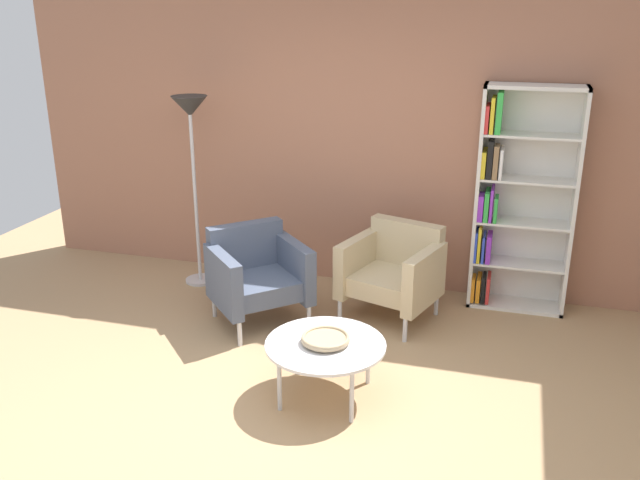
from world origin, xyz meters
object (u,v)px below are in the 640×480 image
at_px(bookshelf_tall, 515,199).
at_px(armchair_near_window, 394,270).
at_px(coffee_table_low, 325,347).
at_px(decorative_bowl, 325,338).
at_px(armchair_by_bookshelf, 256,273).
at_px(floor_lamp_torchiere, 191,129).

distance_m(bookshelf_tall, armchair_near_window, 1.18).
xyz_separation_m(coffee_table_low, decorative_bowl, (0.00, 0.00, 0.06)).
distance_m(armchair_by_bookshelf, floor_lamp_torchiere, 1.45).
xyz_separation_m(coffee_table_low, floor_lamp_torchiere, (-1.68, 1.57, 1.08)).
height_order(armchair_by_bookshelf, armchair_near_window, same).
bearing_deg(armchair_by_bookshelf, bookshelf_tall, -19.73).
bearing_deg(coffee_table_low, armchair_by_bookshelf, 131.75).
relative_size(decorative_bowl, armchair_by_bookshelf, 0.34).
relative_size(armchair_by_bookshelf, armchair_near_window, 1.09).
bearing_deg(coffee_table_low, decorative_bowl, 45.00).
distance_m(decorative_bowl, floor_lamp_torchiere, 2.51).
relative_size(armchair_near_window, floor_lamp_torchiere, 0.50).
bearing_deg(armchair_near_window, floor_lamp_torchiere, -169.40).
bearing_deg(bookshelf_tall, coffee_table_low, -121.07).
bearing_deg(coffee_table_low, armchair_near_window, 81.27).
relative_size(bookshelf_tall, floor_lamp_torchiere, 1.09).
relative_size(coffee_table_low, decorative_bowl, 2.50).
distance_m(coffee_table_low, decorative_bowl, 0.06).
relative_size(bookshelf_tall, armchair_by_bookshelf, 2.00).
relative_size(bookshelf_tall, armchair_near_window, 2.18).
bearing_deg(floor_lamp_torchiere, coffee_table_low, -43.15).
bearing_deg(floor_lamp_torchiere, bookshelf_tall, 5.80).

